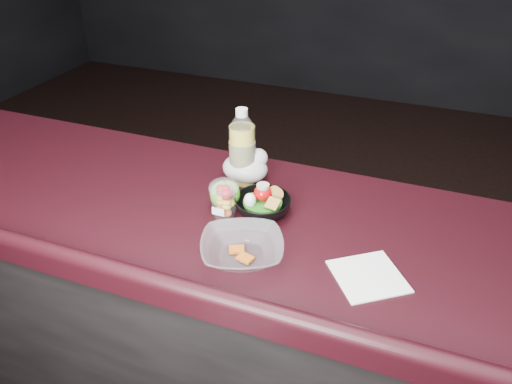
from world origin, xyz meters
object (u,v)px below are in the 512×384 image
at_px(green_apple, 225,194).
at_px(snack_bowl, 262,204).
at_px(takeout_bowl, 242,249).
at_px(fruit_cup, 224,198).
at_px(lemonade_bottle, 242,152).

distance_m(green_apple, snack_bowl, 0.12).
distance_m(green_apple, takeout_bowl, 0.24).
height_order(snack_bowl, takeout_bowl, snack_bowl).
bearing_deg(fruit_cup, lemonade_bottle, 97.57).
xyz_separation_m(green_apple, takeout_bowl, (0.14, -0.20, -0.02)).
bearing_deg(snack_bowl, takeout_bowl, -83.73).
bearing_deg(takeout_bowl, green_apple, 124.31).
height_order(green_apple, takeout_bowl, green_apple).
distance_m(snack_bowl, takeout_bowl, 0.21).
height_order(fruit_cup, green_apple, fruit_cup).
distance_m(lemonade_bottle, takeout_bowl, 0.39).
distance_m(fruit_cup, green_apple, 0.06).
relative_size(lemonade_bottle, snack_bowl, 1.24).
bearing_deg(lemonade_bottle, green_apple, -87.11).
bearing_deg(fruit_cup, green_apple, 111.41).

